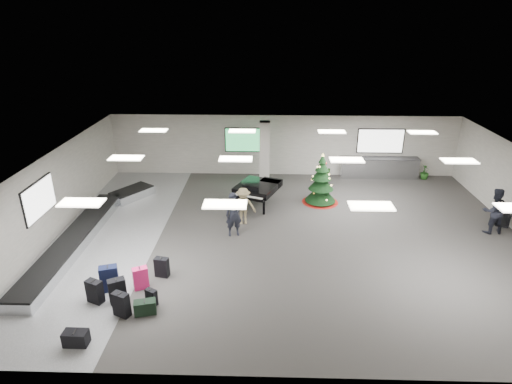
{
  "coord_description": "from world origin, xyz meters",
  "views": [
    {
      "loc": [
        -0.83,
        -14.7,
        7.97
      ],
      "look_at": [
        -1.29,
        1.0,
        1.43
      ],
      "focal_mm": 30.0,
      "sensor_mm": 36.0,
      "label": 1
    }
  ],
  "objects_px": {
    "traveler_b": "(243,206)",
    "traveler_bench": "(494,211)",
    "traveler_a": "(234,214)",
    "potted_plant_left": "(327,176)",
    "pink_suitcase": "(141,278)",
    "potted_plant_right": "(425,172)",
    "grand_piano": "(257,188)",
    "christmas_tree": "(321,186)",
    "service_counter": "(379,168)",
    "baggage_carousel": "(87,230)",
    "bench": "(503,217)"
  },
  "relations": [
    {
      "from": "service_counter",
      "to": "pink_suitcase",
      "type": "relative_size",
      "value": 5.46
    },
    {
      "from": "christmas_tree",
      "to": "traveler_bench",
      "type": "height_order",
      "value": "christmas_tree"
    },
    {
      "from": "traveler_b",
      "to": "traveler_bench",
      "type": "bearing_deg",
      "value": -8.38
    },
    {
      "from": "bench",
      "to": "traveler_a",
      "type": "bearing_deg",
      "value": -152.93
    },
    {
      "from": "traveler_b",
      "to": "christmas_tree",
      "type": "bearing_deg",
      "value": 28.2
    },
    {
      "from": "potted_plant_right",
      "to": "christmas_tree",
      "type": "bearing_deg",
      "value": -151.37
    },
    {
      "from": "potted_plant_right",
      "to": "traveler_bench",
      "type": "bearing_deg",
      "value": -84.07
    },
    {
      "from": "grand_piano",
      "to": "bench",
      "type": "bearing_deg",
      "value": 11.3
    },
    {
      "from": "pink_suitcase",
      "to": "traveler_a",
      "type": "xyz_separation_m",
      "value": [
        2.65,
        3.59,
        0.52
      ]
    },
    {
      "from": "pink_suitcase",
      "to": "potted_plant_right",
      "type": "xyz_separation_m",
      "value": [
        12.11,
        10.01,
        0.03
      ]
    },
    {
      "from": "traveler_bench",
      "to": "potted_plant_left",
      "type": "distance_m",
      "value": 7.79
    },
    {
      "from": "traveler_b",
      "to": "traveler_bench",
      "type": "xyz_separation_m",
      "value": [
        9.77,
        -0.47,
        0.15
      ]
    },
    {
      "from": "traveler_bench",
      "to": "grand_piano",
      "type": "bearing_deg",
      "value": -20.09
    },
    {
      "from": "baggage_carousel",
      "to": "potted_plant_right",
      "type": "height_order",
      "value": "potted_plant_right"
    },
    {
      "from": "traveler_a",
      "to": "potted_plant_right",
      "type": "height_order",
      "value": "traveler_a"
    },
    {
      "from": "christmas_tree",
      "to": "traveler_a",
      "type": "bearing_deg",
      "value": -138.53
    },
    {
      "from": "baggage_carousel",
      "to": "traveler_a",
      "type": "height_order",
      "value": "traveler_a"
    },
    {
      "from": "potted_plant_left",
      "to": "potted_plant_right",
      "type": "xyz_separation_m",
      "value": [
        5.18,
        0.71,
        -0.0
      ]
    },
    {
      "from": "baggage_carousel",
      "to": "christmas_tree",
      "type": "distance_m",
      "value": 10.04
    },
    {
      "from": "pink_suitcase",
      "to": "potted_plant_left",
      "type": "bearing_deg",
      "value": 27.41
    },
    {
      "from": "traveler_b",
      "to": "traveler_a",
      "type": "bearing_deg",
      "value": -112.66
    },
    {
      "from": "potted_plant_right",
      "to": "grand_piano",
      "type": "bearing_deg",
      "value": -157.13
    },
    {
      "from": "bench",
      "to": "potted_plant_left",
      "type": "bearing_deg",
      "value": 165.5
    },
    {
      "from": "potted_plant_left",
      "to": "traveler_bench",
      "type": "bearing_deg",
      "value": -41.82
    },
    {
      "from": "bench",
      "to": "potted_plant_left",
      "type": "xyz_separation_m",
      "value": [
        -6.43,
        4.82,
        -0.11
      ]
    },
    {
      "from": "baggage_carousel",
      "to": "potted_plant_left",
      "type": "xyz_separation_m",
      "value": [
        10.01,
        5.85,
        0.18
      ]
    },
    {
      "from": "christmas_tree",
      "to": "grand_piano",
      "type": "relative_size",
      "value": 0.94
    },
    {
      "from": "christmas_tree",
      "to": "grand_piano",
      "type": "xyz_separation_m",
      "value": [
        -2.9,
        -0.51,
        0.04
      ]
    },
    {
      "from": "bench",
      "to": "traveler_b",
      "type": "xyz_separation_m",
      "value": [
        -10.4,
        0.12,
        0.28
      ]
    },
    {
      "from": "christmas_tree",
      "to": "traveler_b",
      "type": "distance_m",
      "value": 4.08
    },
    {
      "from": "traveler_a",
      "to": "potted_plant_left",
      "type": "xyz_separation_m",
      "value": [
        4.28,
        5.7,
        -0.49
      ]
    },
    {
      "from": "service_counter",
      "to": "traveler_b",
      "type": "xyz_separation_m",
      "value": [
        -6.81,
        -5.59,
        0.24
      ]
    },
    {
      "from": "baggage_carousel",
      "to": "service_counter",
      "type": "relative_size",
      "value": 2.4
    },
    {
      "from": "grand_piano",
      "to": "traveler_a",
      "type": "relative_size",
      "value": 1.44
    },
    {
      "from": "traveler_b",
      "to": "potted_plant_right",
      "type": "xyz_separation_m",
      "value": [
        9.15,
        5.42,
        -0.39
      ]
    },
    {
      "from": "christmas_tree",
      "to": "potted_plant_left",
      "type": "xyz_separation_m",
      "value": [
        0.58,
        2.43,
        -0.42
      ]
    },
    {
      "from": "traveler_bench",
      "to": "potted_plant_right",
      "type": "height_order",
      "value": "traveler_bench"
    },
    {
      "from": "service_counter",
      "to": "potted_plant_right",
      "type": "bearing_deg",
      "value": -4.16
    },
    {
      "from": "pink_suitcase",
      "to": "potted_plant_right",
      "type": "bearing_deg",
      "value": 13.69
    },
    {
      "from": "grand_piano",
      "to": "traveler_a",
      "type": "distance_m",
      "value": 2.88
    },
    {
      "from": "potted_plant_right",
      "to": "pink_suitcase",
      "type": "bearing_deg",
      "value": -140.44
    },
    {
      "from": "pink_suitcase",
      "to": "grand_piano",
      "type": "distance_m",
      "value": 7.25
    },
    {
      "from": "potted_plant_right",
      "to": "service_counter",
      "type": "bearing_deg",
      "value": 175.84
    },
    {
      "from": "service_counter",
      "to": "potted_plant_left",
      "type": "xyz_separation_m",
      "value": [
        -2.83,
        -0.88,
        -0.16
      ]
    },
    {
      "from": "service_counter",
      "to": "traveler_bench",
      "type": "bearing_deg",
      "value": -64.01
    },
    {
      "from": "service_counter",
      "to": "bench",
      "type": "bearing_deg",
      "value": -57.79
    },
    {
      "from": "service_counter",
      "to": "christmas_tree",
      "type": "relative_size",
      "value": 1.71
    },
    {
      "from": "pink_suitcase",
      "to": "traveler_a",
      "type": "distance_m",
      "value": 4.5
    },
    {
      "from": "potted_plant_left",
      "to": "baggage_carousel",
      "type": "bearing_deg",
      "value": -149.68
    },
    {
      "from": "traveler_bench",
      "to": "traveler_b",
      "type": "bearing_deg",
      "value": -9.3
    }
  ]
}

